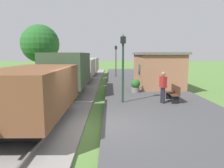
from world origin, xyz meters
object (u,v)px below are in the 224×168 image
object	(u,v)px
potted_planter	(136,85)
lamp_post_near	(123,56)
tree_trackside_far	(40,44)
freight_train	(76,71)
bench_near_hut	(173,93)
person_waiting	(163,86)
station_hut	(157,69)
lamp_post_far	(116,55)

from	to	relation	value
potted_planter	lamp_post_near	distance (m)	3.88
lamp_post_near	tree_trackside_far	bearing A→B (deg)	130.52
freight_train	lamp_post_near	world-z (taller)	lamp_post_near
bench_near_hut	tree_trackside_far	world-z (taller)	tree_trackside_far
person_waiting	lamp_post_near	xyz separation A→B (m)	(-2.16, 0.19, 1.62)
station_hut	potted_planter	bearing A→B (deg)	-125.73
lamp_post_far	tree_trackside_far	distance (m)	8.70
freight_train	tree_trackside_far	size ratio (longest dim) A/B	4.66
station_hut	person_waiting	distance (m)	6.32
station_hut	tree_trackside_far	xyz separation A→B (m)	(-10.35, 2.34, 2.17)
freight_train	potted_planter	world-z (taller)	freight_train
lamp_post_far	bench_near_hut	bearing A→B (deg)	-77.51
person_waiting	tree_trackside_far	distance (m)	12.92
station_hut	tree_trackside_far	world-z (taller)	tree_trackside_far
station_hut	person_waiting	size ratio (longest dim) A/B	3.39
potted_planter	lamp_post_far	size ratio (longest dim) A/B	0.25
bench_near_hut	tree_trackside_far	size ratio (longest dim) A/B	0.27
tree_trackside_far	person_waiting	bearing A→B (deg)	-42.60
freight_train	bench_near_hut	bearing A→B (deg)	-43.01
potted_planter	lamp_post_far	distance (m)	10.39
lamp_post_near	lamp_post_far	bearing A→B (deg)	90.00
potted_planter	lamp_post_near	xyz separation A→B (m)	(-1.09, -3.09, 2.08)
station_hut	lamp_post_near	world-z (taller)	lamp_post_near
lamp_post_near	lamp_post_far	world-z (taller)	same
person_waiting	tree_trackside_far	bearing A→B (deg)	-62.78
station_hut	lamp_post_far	xyz separation A→B (m)	(-3.20, 7.19, 1.15)
bench_near_hut	potted_planter	xyz separation A→B (m)	(-1.79, 2.85, 0.00)
lamp_post_near	tree_trackside_far	distance (m)	11.05
person_waiting	bench_near_hut	bearing A→B (deg)	-169.06
freight_train	person_waiting	bearing A→B (deg)	-48.33
freight_train	bench_near_hut	world-z (taller)	freight_train
station_hut	freight_train	bearing A→B (deg)	177.89
lamp_post_near	station_hut	bearing A→B (deg)	62.04
person_waiting	lamp_post_far	xyz separation A→B (m)	(-2.16, 13.41, 1.62)
person_waiting	lamp_post_near	size ratio (longest dim) A/B	0.46
freight_train	lamp_post_near	distance (m)	7.36
freight_train	lamp_post_near	xyz separation A→B (m)	(3.60, -6.28, 1.32)
freight_train	lamp_post_far	size ratio (longest dim) A/B	7.03
potted_planter	tree_trackside_far	world-z (taller)	tree_trackside_far
lamp_post_near	potted_planter	bearing A→B (deg)	70.63
potted_planter	lamp_post_near	bearing A→B (deg)	-109.37
freight_train	bench_near_hut	xyz separation A→B (m)	(6.47, -6.04, -0.76)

